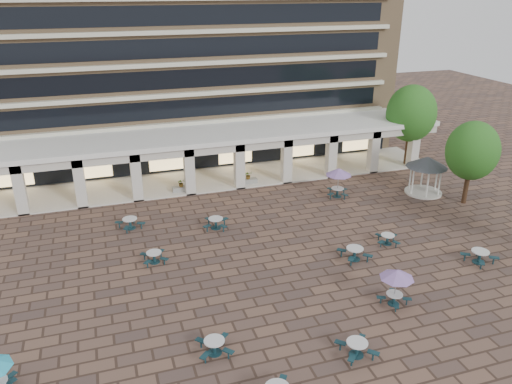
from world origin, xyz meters
TOP-DOWN VIEW (x-y plane):
  - ground at (0.00, 0.00)m, footprint 120.00×120.00m
  - apartment_building at (0.00, 25.47)m, footprint 40.00×15.50m
  - retail_arcade at (0.00, 14.80)m, footprint 42.00×6.60m
  - picnic_table_2 at (1.53, -9.19)m, footprint 1.70×1.70m
  - picnic_table_3 at (12.83, -4.02)m, footprint 2.05×2.05m
  - picnic_table_5 at (-4.72, -7.02)m, footprint 1.70×1.70m
  - picnic_table_6 at (5.39, -6.21)m, footprint 1.84×1.84m
  - picnic_table_7 at (5.64, -1.30)m, footprint 1.87×1.87m
  - picnic_table_8 at (-7.37, 7.41)m, footprint 2.09×2.09m
  - picnic_table_9 at (-6.35, 2.18)m, footprint 1.66×1.66m
  - picnic_table_10 at (8.70, -0.17)m, footprint 1.83×1.83m
  - picnic_table_11 at (9.12, 8.08)m, footprint 2.11×2.11m
  - picnic_table_12 at (-1.60, 5.58)m, footprint 2.05×2.05m
  - gazebo at (16.25, 6.61)m, footprint 3.36×3.36m
  - tree_east_a at (18.09, 3.90)m, footprint 3.96×3.96m
  - tree_east_c at (18.84, 13.16)m, footprint 4.57×4.57m
  - planter_left at (-2.75, 12.90)m, footprint 1.50×0.61m
  - planter_right at (3.05, 12.90)m, footprint 1.50×0.60m

SIDE VIEW (x-z plane):
  - ground at x=0.00m, z-range 0.00..0.00m
  - picnic_table_10 at x=8.70m, z-range 0.07..0.74m
  - picnic_table_9 at x=-6.35m, z-range 0.07..0.78m
  - planter_left at x=-2.75m, z-range -0.15..1.02m
  - picnic_table_5 at x=-4.72m, z-range 0.07..0.81m
  - picnic_table_2 at x=1.53m, z-range 0.07..0.82m
  - planter_right at x=3.05m, z-range -0.14..1.06m
  - picnic_table_8 at x=-7.37m, z-range 0.07..0.84m
  - picnic_table_12 at x=-1.60m, z-range 0.07..0.85m
  - picnic_table_3 at x=12.83m, z-range 0.08..0.88m
  - picnic_table_7 at x=5.64m, z-range 0.08..0.88m
  - picnic_table_6 at x=5.39m, z-range 0.74..2.87m
  - picnic_table_11 at x=9.12m, z-range 0.85..3.29m
  - gazebo at x=16.25m, z-range 0.79..3.92m
  - retail_arcade at x=0.00m, z-range 0.80..5.20m
  - tree_east_a at x=18.09m, z-range 1.00..7.60m
  - tree_east_c at x=18.84m, z-range 1.17..8.78m
  - apartment_building at x=0.00m, z-range 0.00..25.20m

